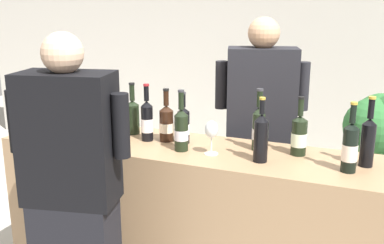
# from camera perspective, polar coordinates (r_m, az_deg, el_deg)

# --- Properties ---
(wall_back) EXTENTS (8.00, 0.10, 2.80)m
(wall_back) POSITION_cam_1_polar(r_m,az_deg,el_deg) (4.96, 11.55, 10.03)
(wall_back) COLOR beige
(wall_back) RESTS_ON ground_plane
(counter) EXTENTS (2.27, 0.55, 0.99)m
(counter) POSITION_cam_1_polar(r_m,az_deg,el_deg) (2.77, -0.32, -13.00)
(counter) COLOR #9E7A56
(counter) RESTS_ON ground_plane
(wine_bottle_0) EXTENTS (0.07, 0.07, 0.35)m
(wine_bottle_0) POSITION_cam_1_polar(r_m,az_deg,el_deg) (2.51, 8.47, -0.71)
(wine_bottle_0) COLOR black
(wine_bottle_0) RESTS_ON counter
(wine_bottle_1) EXTENTS (0.08, 0.08, 0.32)m
(wine_bottle_1) POSITION_cam_1_polar(r_m,az_deg,el_deg) (2.66, -3.27, -0.10)
(wine_bottle_1) COLOR black
(wine_bottle_1) RESTS_ON counter
(wine_bottle_2) EXTENTS (0.08, 0.08, 0.32)m
(wine_bottle_2) POSITION_cam_1_polar(r_m,az_deg,el_deg) (2.83, -7.55, 0.86)
(wine_bottle_2) COLOR black
(wine_bottle_2) RESTS_ON counter
(wine_bottle_3) EXTENTS (0.07, 0.07, 0.33)m
(wine_bottle_3) POSITION_cam_1_polar(r_m,az_deg,el_deg) (2.96, -16.11, 1.15)
(wine_bottle_3) COLOR black
(wine_bottle_3) RESTS_ON counter
(wine_bottle_4) EXTENTS (0.07, 0.07, 0.34)m
(wine_bottle_4) POSITION_cam_1_polar(r_m,az_deg,el_deg) (2.33, 8.77, -1.85)
(wine_bottle_4) COLOR black
(wine_bottle_4) RESTS_ON counter
(wine_bottle_5) EXTENTS (0.08, 0.08, 0.32)m
(wine_bottle_5) POSITION_cam_1_polar(r_m,az_deg,el_deg) (2.48, 13.47, -1.63)
(wine_bottle_5) COLOR black
(wine_bottle_5) RESTS_ON counter
(wine_bottle_6) EXTENTS (0.07, 0.07, 0.31)m
(wine_bottle_6) POSITION_cam_1_polar(r_m,az_deg,el_deg) (2.62, -1.10, -0.39)
(wine_bottle_6) COLOR black
(wine_bottle_6) RESTS_ON counter
(wine_bottle_7) EXTENTS (0.08, 0.08, 0.34)m
(wine_bottle_7) POSITION_cam_1_polar(r_m,az_deg,el_deg) (2.48, -1.38, -0.93)
(wine_bottle_7) COLOR black
(wine_bottle_7) RESTS_ON counter
(wine_bottle_8) EXTENTS (0.08, 0.08, 0.34)m
(wine_bottle_8) POSITION_cam_1_polar(r_m,az_deg,el_deg) (2.80, -15.97, 0.38)
(wine_bottle_8) COLOR black
(wine_bottle_8) RESTS_ON counter
(wine_bottle_9) EXTENTS (0.07, 0.07, 0.34)m
(wine_bottle_9) POSITION_cam_1_polar(r_m,az_deg,el_deg) (2.68, -5.74, 0.21)
(wine_bottle_9) COLOR black
(wine_bottle_9) RESTS_ON counter
(wine_bottle_10) EXTENTS (0.08, 0.08, 0.35)m
(wine_bottle_10) POSITION_cam_1_polar(r_m,az_deg,el_deg) (2.29, 19.47, -3.04)
(wine_bottle_10) COLOR black
(wine_bottle_10) RESTS_ON counter
(wine_bottle_11) EXTENTS (0.07, 0.07, 0.36)m
(wine_bottle_11) POSITION_cam_1_polar(r_m,az_deg,el_deg) (2.40, 21.49, -2.11)
(wine_bottle_11) COLOR black
(wine_bottle_11) RESTS_ON counter
(wine_glass) EXTENTS (0.07, 0.07, 0.19)m
(wine_glass) POSITION_cam_1_polar(r_m,az_deg,el_deg) (2.42, 2.51, -1.13)
(wine_glass) COLOR silver
(wine_glass) RESTS_ON counter
(ice_bucket) EXTENTS (0.24, 0.24, 0.21)m
(ice_bucket) POSITION_cam_1_polar(r_m,az_deg,el_deg) (2.65, -10.52, -0.49)
(ice_bucket) COLOR silver
(ice_bucket) RESTS_ON counter
(person_server) EXTENTS (0.59, 0.36, 1.71)m
(person_server) POSITION_cam_1_polar(r_m,az_deg,el_deg) (3.08, 8.56, -3.40)
(person_server) COLOR black
(person_server) RESTS_ON ground_plane
(person_guest) EXTENTS (0.58, 0.33, 1.67)m
(person_guest) POSITION_cam_1_polar(r_m,az_deg,el_deg) (2.29, -14.79, -10.85)
(person_guest) COLOR black
(person_guest) RESTS_ON ground_plane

